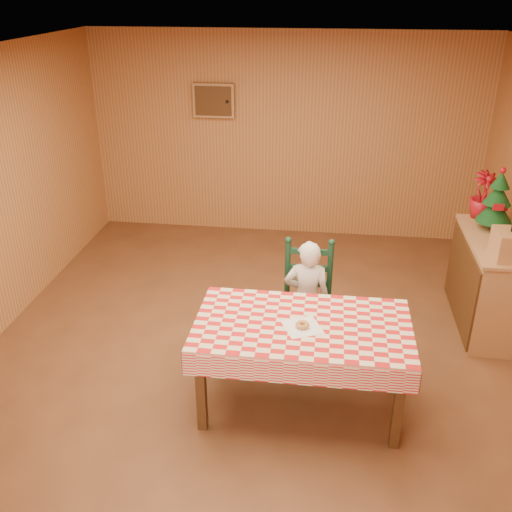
{
  "coord_description": "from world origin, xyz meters",
  "views": [
    {
      "loc": [
        0.59,
        -4.22,
        3.11
      ],
      "look_at": [
        0.0,
        0.2,
        0.95
      ],
      "focal_mm": 40.0,
      "sensor_mm": 36.0,
      "label": 1
    }
  ],
  "objects": [
    {
      "name": "napkin",
      "position": [
        0.46,
        -0.6,
        0.77
      ],
      "size": [
        0.34,
        0.34,
        0.0
      ],
      "primitive_type": "cube",
      "rotation": [
        0.0,
        0.0,
        0.42
      ],
      "color": "white",
      "rests_on": "dining_table"
    },
    {
      "name": "cabin_walls",
      "position": [
        -0.0,
        0.53,
        1.83
      ],
      "size": [
        5.1,
        6.05,
        2.65
      ],
      "color": "#B57741",
      "rests_on": "ground"
    },
    {
      "name": "christmas_tree",
      "position": [
        2.19,
        1.15,
        1.21
      ],
      "size": [
        0.34,
        0.34,
        0.62
      ],
      "color": "#4E2E14",
      "rests_on": "shelf_unit"
    },
    {
      "name": "crate",
      "position": [
        2.19,
        0.5,
        1.06
      ],
      "size": [
        0.31,
        0.31,
        0.25
      ],
      "primitive_type": "cube",
      "rotation": [
        0.0,
        0.0,
        0.05
      ],
      "color": "tan",
      "rests_on": "shelf_unit"
    },
    {
      "name": "flower_arrangement",
      "position": [
        2.14,
        1.45,
        1.17
      ],
      "size": [
        0.35,
        0.35,
        0.48
      ],
      "primitive_type": "imported",
      "rotation": [
        0.0,
        0.0,
        0.4
      ],
      "color": "maroon",
      "rests_on": "shelf_unit"
    },
    {
      "name": "ladder_chair",
      "position": [
        0.46,
        0.24,
        0.5
      ],
      "size": [
        0.44,
        0.4,
        1.08
      ],
      "color": "#10321E",
      "rests_on": "ground"
    },
    {
      "name": "ground",
      "position": [
        0.0,
        0.0,
        0.0
      ],
      "size": [
        6.0,
        6.0,
        0.0
      ],
      "primitive_type": "plane",
      "color": "brown",
      "rests_on": "ground"
    },
    {
      "name": "donut",
      "position": [
        0.46,
        -0.6,
        0.79
      ],
      "size": [
        0.12,
        0.12,
        0.04
      ],
      "primitive_type": "torus",
      "rotation": [
        0.0,
        0.0,
        -0.17
      ],
      "color": "#BB7E43",
      "rests_on": "napkin"
    },
    {
      "name": "seated_child",
      "position": [
        0.46,
        0.18,
        0.56
      ],
      "size": [
        0.41,
        0.27,
        1.12
      ],
      "primitive_type": "imported",
      "rotation": [
        0.0,
        0.0,
        3.14
      ],
      "color": "silver",
      "rests_on": "ground"
    },
    {
      "name": "storage_bin",
      "position": [
        2.24,
        0.54,
        0.19
      ],
      "size": [
        0.46,
        0.46,
        0.39
      ],
      "primitive_type": "cylinder",
      "rotation": [
        0.0,
        0.0,
        0.23
      ],
      "color": "black",
      "rests_on": "ground"
    },
    {
      "name": "shelf_unit",
      "position": [
        2.18,
        0.9,
        0.47
      ],
      "size": [
        0.54,
        1.24,
        0.93
      ],
      "color": "tan",
      "rests_on": "ground"
    },
    {
      "name": "dining_table",
      "position": [
        0.46,
        -0.55,
        0.69
      ],
      "size": [
        1.66,
        0.96,
        0.77
      ],
      "color": "#4E2E14",
      "rests_on": "ground"
    }
  ]
}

